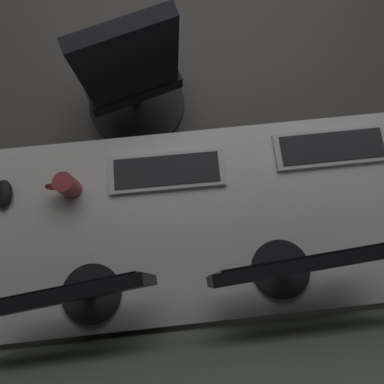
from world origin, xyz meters
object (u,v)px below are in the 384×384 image
object	(u,v)px
monitor_secondary	(303,265)
office_chair	(129,75)
mouse_main	(3,194)
drawer_pedestal	(125,248)
keyboard_main	(331,148)
keyboard_spare	(167,171)
monitor_primary	(67,295)
coffee_mug	(67,186)

from	to	relation	value
monitor_secondary	office_chair	xyz separation A→B (m)	(0.50, -0.97, -0.53)
mouse_main	drawer_pedestal	bearing A→B (deg)	151.47
drawer_pedestal	mouse_main	bearing A→B (deg)	-28.53
keyboard_main	keyboard_spare	size ratio (longest dim) A/B	1.00
monitor_primary	office_chair	world-z (taller)	monitor_primary
office_chair	coffee_mug	bearing A→B (deg)	72.03
office_chair	keyboard_spare	bearing A→B (deg)	104.14
monitor_primary	monitor_secondary	xyz separation A→B (m)	(-0.64, -0.01, 0.01)
keyboard_spare	office_chair	bearing A→B (deg)	-75.86
keyboard_spare	office_chair	distance (m)	0.67
drawer_pedestal	keyboard_spare	world-z (taller)	keyboard_spare
drawer_pedestal	office_chair	bearing A→B (deg)	-96.33
keyboard_spare	office_chair	xyz separation A→B (m)	(0.15, -0.59, -0.28)
coffee_mug	keyboard_main	bearing A→B (deg)	-176.46
drawer_pedestal	mouse_main	size ratio (longest dim) A/B	6.68
drawer_pedestal	office_chair	distance (m)	0.81
monitor_secondary	mouse_main	xyz separation A→B (m)	(0.94, -0.36, -0.24)
drawer_pedestal	keyboard_spare	distance (m)	0.51
mouse_main	monitor_primary	bearing A→B (deg)	128.69
monitor_secondary	keyboard_main	size ratio (longest dim) A/B	1.23
coffee_mug	office_chair	size ratio (longest dim) A/B	0.11
keyboard_main	office_chair	bearing A→B (deg)	-36.34
monitor_secondary	coffee_mug	xyz separation A→B (m)	(0.70, -0.35, -0.21)
monitor_primary	mouse_main	distance (m)	0.53
drawer_pedestal	coffee_mug	world-z (taller)	coffee_mug
coffee_mug	office_chair	world-z (taller)	office_chair
monitor_primary	keyboard_main	distance (m)	1.02
keyboard_main	coffee_mug	xyz separation A→B (m)	(0.96, 0.06, 0.04)
monitor_secondary	keyboard_spare	world-z (taller)	monitor_secondary
drawer_pedestal	mouse_main	world-z (taller)	mouse_main
keyboard_spare	coffee_mug	bearing A→B (deg)	5.14
drawer_pedestal	keyboard_main	bearing A→B (deg)	-163.90
monitor_primary	keyboard_spare	bearing A→B (deg)	-125.77
monitor_secondary	keyboard_spare	distance (m)	0.58
drawer_pedestal	keyboard_spare	xyz separation A→B (m)	(-0.24, -0.22, 0.39)
monitor_primary	monitor_secondary	bearing A→B (deg)	-178.66
drawer_pedestal	keyboard_main	xyz separation A→B (m)	(-0.85, -0.24, 0.39)
drawer_pedestal	office_chair	xyz separation A→B (m)	(-0.09, -0.80, 0.11)
monitor_secondary	mouse_main	world-z (taller)	monitor_secondary
keyboard_spare	office_chair	size ratio (longest dim) A/B	0.44
keyboard_main	coffee_mug	world-z (taller)	coffee_mug
monitor_secondary	keyboard_spare	xyz separation A→B (m)	(0.35, -0.38, -0.25)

